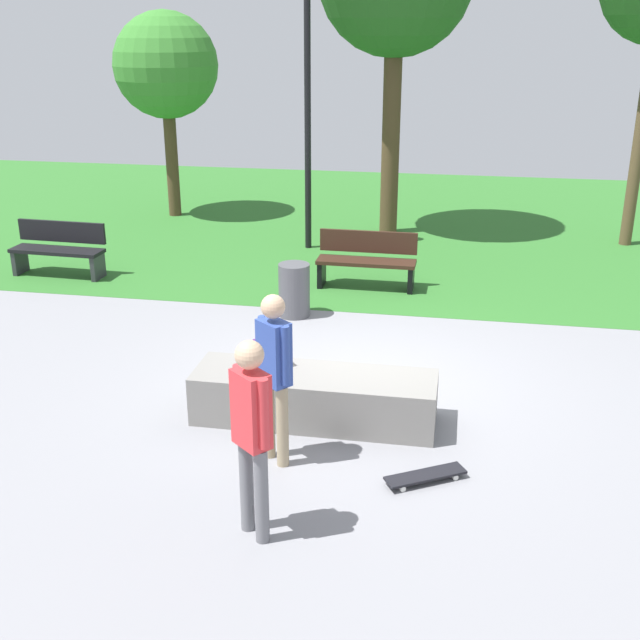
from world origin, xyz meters
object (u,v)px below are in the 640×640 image
object	(u,v)px
concrete_ledge	(315,397)
tree_tall_oak	(166,67)
skateboard_spare	(220,396)
park_bench_far_right	(367,259)
lamp_post	(308,92)
skater_watching	(274,366)
backpack_on_ledge	(269,353)
trash_bin	(294,290)
skater_performing_trick	(252,425)
park_bench_near_path	(59,248)
skateboard_by_ledge	(425,475)

from	to	relation	value
concrete_ledge	tree_tall_oak	world-z (taller)	tree_tall_oak
skateboard_spare	park_bench_far_right	xyz separation A→B (m)	(1.14, 4.44, 0.42)
lamp_post	skater_watching	bearing A→B (deg)	-81.23
backpack_on_ledge	lamp_post	xyz separation A→B (m)	(-0.89, 6.78, 2.19)
skater_watching	backpack_on_ledge	bearing A→B (deg)	107.13
lamp_post	trash_bin	world-z (taller)	lamp_post
concrete_ledge	skater_watching	bearing A→B (deg)	-103.35
tree_tall_oak	lamp_post	xyz separation A→B (m)	(3.47, -2.12, -0.29)
skater_performing_trick	park_bench_far_right	world-z (taller)	skater_performing_trick
skater_watching	park_bench_near_path	xyz separation A→B (m)	(-5.06, 5.33, -0.55)
backpack_on_ledge	park_bench_near_path	distance (m)	6.41
skateboard_spare	park_bench_far_right	bearing A→B (deg)	75.61
skateboard_by_ledge	trash_bin	world-z (taller)	trash_bin
lamp_post	trash_bin	bearing A→B (deg)	-82.07
skater_performing_trick	park_bench_far_right	size ratio (longest dim) A/B	1.12
skateboard_by_ledge	lamp_post	size ratio (longest dim) A/B	0.16
skater_watching	skateboard_by_ledge	distance (m)	1.78
concrete_ledge	backpack_on_ledge	world-z (taller)	backpack_on_ledge
skateboard_spare	park_bench_near_path	bearing A→B (deg)	134.73
skateboard_by_ledge	skateboard_spare	distance (m)	2.76
lamp_post	concrete_ledge	bearing A→B (deg)	-78.34
skater_watching	park_bench_far_right	world-z (taller)	skater_watching
skateboard_spare	tree_tall_oak	bearing A→B (deg)	113.10
lamp_post	trash_bin	distance (m)	4.50
concrete_ledge	park_bench_near_path	world-z (taller)	park_bench_near_path
concrete_ledge	skater_performing_trick	xyz separation A→B (m)	(-0.11, -2.13, 0.79)
skater_performing_trick	park_bench_near_path	xyz separation A→B (m)	(-5.16, 6.55, -0.58)
trash_bin	skater_watching	bearing A→B (deg)	-80.46
skater_watching	trash_bin	size ratio (longest dim) A/B	2.21
skater_performing_trick	trash_bin	world-z (taller)	skater_performing_trick
concrete_ledge	lamp_post	bearing A→B (deg)	101.66
skateboard_spare	park_bench_near_path	xyz separation A→B (m)	(-4.12, 4.16, 0.42)
concrete_ledge	skater_watching	distance (m)	1.21
skateboard_spare	tree_tall_oak	xyz separation A→B (m)	(-3.73, 8.74, 3.13)
trash_bin	skater_performing_trick	bearing A→B (deg)	-81.53
skater_watching	trash_bin	bearing A→B (deg)	99.54
park_bench_near_path	lamp_post	distance (m)	5.18
backpack_on_ledge	skater_performing_trick	xyz separation A→B (m)	(0.42, -2.24, 0.35)
skater_watching	skateboard_by_ledge	bearing A→B (deg)	-4.73
park_bench_near_path	backpack_on_ledge	bearing A→B (deg)	-42.26
skateboard_spare	lamp_post	distance (m)	7.21
skater_performing_trick	skater_watching	xyz separation A→B (m)	(-0.10, 1.22, -0.03)
skateboard_spare	trash_bin	distance (m)	2.94
skateboard_by_ledge	backpack_on_ledge	bearing A→B (deg)	147.67
skateboard_spare	skater_watching	bearing A→B (deg)	-51.27
concrete_ledge	skater_watching	world-z (taller)	skater_watching
skater_performing_trick	tree_tall_oak	xyz separation A→B (m)	(-4.77, 11.14, 2.13)
park_bench_far_right	tree_tall_oak	xyz separation A→B (m)	(-4.87, 4.30, 2.71)
backpack_on_ledge	lamp_post	size ratio (longest dim) A/B	0.07
skateboard_by_ledge	skater_performing_trick	bearing A→B (deg)	-141.66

